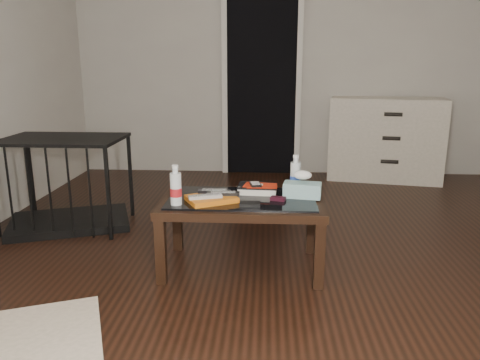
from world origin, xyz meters
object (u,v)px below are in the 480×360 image
Objects in this scene: coffee_table at (242,208)px; textbook at (258,188)px; pet_crate at (68,198)px; dresser at (385,139)px; water_bottle_right at (295,173)px; tissue_box at (302,190)px; water_bottle_left at (176,185)px.

textbook reaches higher than coffee_table.
dresser is at bearing 10.89° from pet_crate.
tissue_box is (0.04, -0.14, -0.07)m from water_bottle_right.
water_bottle_left is 1.03× the size of tissue_box.
dresser reaches higher than pet_crate.
pet_crate reaches higher than water_bottle_left.
water_bottle_right is at bearing 114.00° from tissue_box.
pet_crate is 1.93m from tissue_box.
water_bottle_left is (1.04, -0.86, 0.35)m from pet_crate.
textbook is 1.05× the size of water_bottle_right.
coffee_table is 0.95× the size of pet_crate.
pet_crate is at bearing 163.58° from water_bottle_right.
dresser is 1.21× the size of pet_crate.
water_bottle_right is 0.16m from tissue_box.
water_bottle_left is at bearing -144.00° from textbook.
water_bottle_left is (-0.47, -0.30, 0.10)m from textbook.
coffee_table is 4.20× the size of water_bottle_left.
textbook is 0.57m from water_bottle_left.
pet_crate reaches higher than textbook.
pet_crate is at bearing 153.91° from coffee_table.
coffee_table is 4.35× the size of tissue_box.
pet_crate is 4.57× the size of tissue_box.
water_bottle_right reaches higher than tissue_box.
dresser is (1.45, 2.41, 0.05)m from coffee_table.
water_bottle_right is at bearing 27.80° from coffee_table.
dresser is at bearing 62.76° from textbook.
dresser is at bearing 59.03° from coffee_table.
textbook is at bearing 55.20° from coffee_table.
dresser reaches higher than water_bottle_right.
dresser is 5.34× the size of water_bottle_right.
tissue_box is (1.80, -0.66, 0.28)m from pet_crate.
pet_crate reaches higher than water_bottle_right.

